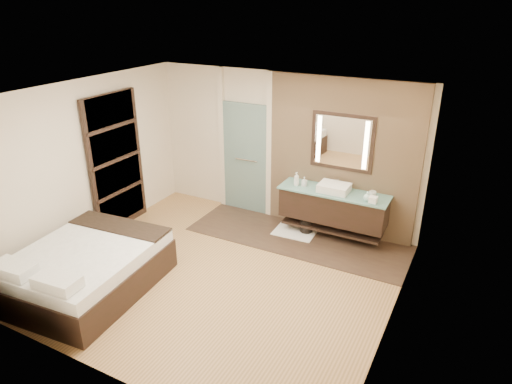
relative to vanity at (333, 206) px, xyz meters
The scene contains 15 objects.
floor 2.29m from the vanity, 119.83° to the right, with size 5.00×5.00×0.00m, color olive.
tile_strip 0.83m from the vanity, 147.54° to the right, with size 3.80×1.30×0.01m, color #36241D.
stone_wall 0.82m from the vanity, 90.00° to the left, with size 2.60×0.08×2.70m, color tan.
vanity is the anchor object (origin of this frame).
mirror_unit 1.10m from the vanity, 90.00° to the left, with size 1.06×0.04×0.96m.
frosted_door 1.95m from the vanity, behind, with size 1.10×0.12×2.70m.
shoji_partition 3.82m from the vanity, 159.50° to the right, with size 0.06×1.20×2.40m.
bed 4.01m from the vanity, 129.76° to the right, with size 1.80×2.17×0.79m.
bath_mat 0.85m from the vanity, 163.28° to the right, with size 0.72×0.50×0.02m, color white.
waste_bin 0.63m from the vanity, behind, with size 0.21×0.21×0.27m, color black.
tissue_box 0.78m from the vanity, 13.40° to the right, with size 0.12×0.12×0.10m, color white.
soap_bottle_a 0.77m from the vanity, behind, with size 0.09×0.09×0.24m, color white.
soap_bottle_b 0.64m from the vanity, behind, with size 0.07×0.07×0.16m, color #B2B2B2.
soap_bottle_c 0.70m from the vanity, 12.85° to the right, with size 0.12×0.12×0.15m, color silver.
cup 0.71m from the vanity, ahead, with size 0.12×0.12×0.09m, color white.
Camera 1 is at (3.19, -4.89, 3.85)m, focal length 32.00 mm.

